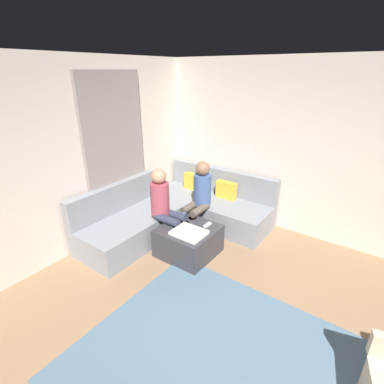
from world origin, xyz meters
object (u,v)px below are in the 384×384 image
(ottoman, at_px, (188,241))
(game_remote, at_px, (207,225))
(person_on_couch_back, at_px, (199,196))
(coffee_mug, at_px, (184,216))
(sectional_couch, at_px, (179,212))
(person_on_couch_side, at_px, (165,205))

(ottoman, bearing_deg, game_remote, 50.71)
(ottoman, xyz_separation_m, person_on_couch_back, (-0.22, 0.58, 0.45))
(coffee_mug, xyz_separation_m, person_on_couch_back, (0.00, 0.40, 0.19))
(sectional_couch, xyz_separation_m, ottoman, (0.59, -0.52, -0.07))
(ottoman, relative_size, person_on_couch_back, 0.63)
(sectional_couch, xyz_separation_m, person_on_couch_side, (0.15, -0.51, 0.38))
(ottoman, bearing_deg, sectional_couch, 138.24)
(person_on_couch_side, bearing_deg, sectional_couch, -163.82)
(person_on_couch_back, distance_m, person_on_couch_side, 0.61)
(person_on_couch_back, bearing_deg, person_on_couch_side, 68.84)
(person_on_couch_side, bearing_deg, coffee_mug, 127.33)
(game_remote, distance_m, person_on_couch_side, 0.69)
(sectional_couch, relative_size, ottoman, 3.36)
(sectional_couch, height_order, person_on_couch_side, person_on_couch_side)
(sectional_couch, xyz_separation_m, game_remote, (0.77, -0.30, 0.15))
(sectional_couch, distance_m, game_remote, 0.84)
(ottoman, xyz_separation_m, person_on_couch_side, (-0.44, 0.01, 0.45))
(ottoman, relative_size, coffee_mug, 8.00)
(ottoman, distance_m, game_remote, 0.36)
(coffee_mug, xyz_separation_m, game_remote, (0.40, 0.04, -0.04))
(game_remote, xyz_separation_m, person_on_couch_back, (-0.40, 0.36, 0.23))
(sectional_couch, relative_size, game_remote, 17.00)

